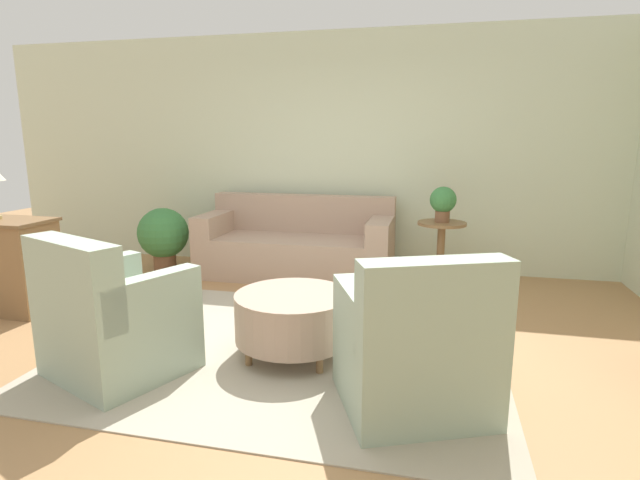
# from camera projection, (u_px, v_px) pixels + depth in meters

# --- Properties ---
(ground_plane) EXTENTS (16.00, 16.00, 0.00)m
(ground_plane) POSITION_uv_depth(u_px,v_px,m) (284.00, 350.00, 3.77)
(ground_plane) COLOR #AD7F51
(wall_back) EXTENTS (9.20, 0.12, 2.80)m
(wall_back) POSITION_uv_depth(u_px,v_px,m) (348.00, 153.00, 6.02)
(wall_back) COLOR beige
(wall_back) RESTS_ON ground_plane
(rug) EXTENTS (3.18, 2.49, 0.01)m
(rug) POSITION_uv_depth(u_px,v_px,m) (284.00, 350.00, 3.77)
(rug) COLOR #B2A893
(rug) RESTS_ON ground_plane
(couch) EXTENTS (2.20, 0.90, 0.91)m
(couch) POSITION_uv_depth(u_px,v_px,m) (297.00, 247.00, 5.79)
(couch) COLOR tan
(couch) RESTS_ON ground_plane
(armchair_left) EXTENTS (1.04, 1.02, 0.96)m
(armchair_left) POSITION_uv_depth(u_px,v_px,m) (112.00, 322.00, 3.32)
(armchair_left) COLOR #9EB29E
(armchair_left) RESTS_ON rug
(armchair_right) EXTENTS (1.04, 1.02, 0.96)m
(armchair_right) POSITION_uv_depth(u_px,v_px,m) (416.00, 351.00, 2.87)
(armchair_right) COLOR #9EB29E
(armchair_right) RESTS_ON rug
(ottoman_table) EXTENTS (0.85, 0.85, 0.46)m
(ottoman_table) POSITION_uv_depth(u_px,v_px,m) (294.00, 316.00, 3.64)
(ottoman_table) COLOR tan
(ottoman_table) RESTS_ON rug
(side_table) EXTENTS (0.50, 0.50, 0.72)m
(side_table) POSITION_uv_depth(u_px,v_px,m) (441.00, 244.00, 5.22)
(side_table) COLOR olive
(side_table) RESTS_ON ground_plane
(dresser) EXTENTS (0.99, 0.51, 0.85)m
(dresser) POSITION_uv_depth(u_px,v_px,m) (1.00, 263.00, 4.58)
(dresser) COLOR olive
(dresser) RESTS_ON ground_plane
(potted_plant_on_side_table) EXTENTS (0.27, 0.27, 0.37)m
(potted_plant_on_side_table) POSITION_uv_depth(u_px,v_px,m) (443.00, 202.00, 5.13)
(potted_plant_on_side_table) COLOR brown
(potted_plant_on_side_table) RESTS_ON side_table
(potted_plant_floor) EXTENTS (0.59, 0.59, 0.76)m
(potted_plant_floor) POSITION_uv_depth(u_px,v_px,m) (163.00, 235.00, 5.92)
(potted_plant_floor) COLOR brown
(potted_plant_floor) RESTS_ON ground_plane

